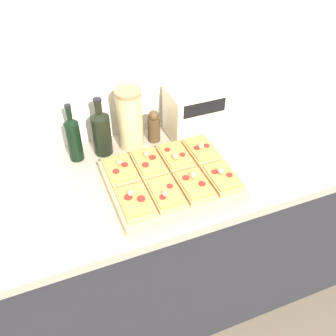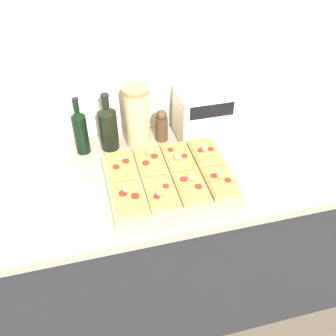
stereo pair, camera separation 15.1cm
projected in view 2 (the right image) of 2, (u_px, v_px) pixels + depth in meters
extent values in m
cube|color=silver|center=(148.00, 57.00, 1.67)|extent=(6.00, 0.06, 2.50)
cube|color=#232328|center=(169.00, 243.00, 1.94)|extent=(2.60, 0.64, 0.87)
cube|color=gray|center=(169.00, 174.00, 1.64)|extent=(2.63, 0.67, 0.04)
cube|color=tan|center=(170.00, 180.00, 1.56)|extent=(0.49, 0.39, 0.04)
cube|color=tan|center=(121.00, 167.00, 1.57)|extent=(0.11, 0.18, 0.02)
cube|color=#D6843D|center=(121.00, 164.00, 1.56)|extent=(0.10, 0.16, 0.01)
cylinder|color=maroon|center=(116.00, 167.00, 1.54)|extent=(0.03, 0.03, 0.00)
cylinder|color=maroon|center=(126.00, 161.00, 1.57)|extent=(0.03, 0.03, 0.00)
sphere|color=tan|center=(121.00, 159.00, 1.57)|extent=(0.02, 0.02, 0.02)
cube|color=tan|center=(150.00, 162.00, 1.59)|extent=(0.11, 0.18, 0.02)
cube|color=#D6843D|center=(150.00, 160.00, 1.59)|extent=(0.10, 0.16, 0.01)
cylinder|color=maroon|center=(146.00, 163.00, 1.56)|extent=(0.03, 0.03, 0.00)
cylinder|color=maroon|center=(154.00, 156.00, 1.59)|extent=(0.03, 0.03, 0.00)
sphere|color=tan|center=(148.00, 152.00, 1.60)|extent=(0.02, 0.02, 0.02)
cube|color=tan|center=(178.00, 158.00, 1.62)|extent=(0.11, 0.18, 0.02)
cube|color=#D6843D|center=(178.00, 155.00, 1.61)|extent=(0.10, 0.16, 0.01)
cylinder|color=maroon|center=(171.00, 150.00, 1.63)|extent=(0.02, 0.02, 0.00)
cylinder|color=maroon|center=(185.00, 156.00, 1.60)|extent=(0.02, 0.02, 0.00)
sphere|color=tan|center=(177.00, 157.00, 1.57)|extent=(0.02, 0.02, 0.02)
cube|color=tan|center=(205.00, 153.00, 1.64)|extent=(0.11, 0.18, 0.02)
cube|color=#D6843D|center=(205.00, 151.00, 1.63)|extent=(0.10, 0.16, 0.01)
cylinder|color=maroon|center=(200.00, 150.00, 1.62)|extent=(0.02, 0.02, 0.00)
cylinder|color=maroon|center=(211.00, 149.00, 1.63)|extent=(0.02, 0.02, 0.00)
sphere|color=tan|center=(205.00, 149.00, 1.61)|extent=(0.03, 0.03, 0.03)
cube|color=tan|center=(130.00, 199.00, 1.43)|extent=(0.11, 0.18, 0.02)
cube|color=#D6843D|center=(129.00, 197.00, 1.43)|extent=(0.10, 0.16, 0.01)
cylinder|color=maroon|center=(123.00, 193.00, 1.43)|extent=(0.03, 0.03, 0.00)
cylinder|color=maroon|center=(135.00, 196.00, 1.42)|extent=(0.03, 0.03, 0.00)
sphere|color=tan|center=(125.00, 189.00, 1.43)|extent=(0.02, 0.02, 0.02)
cube|color=tan|center=(161.00, 194.00, 1.46)|extent=(0.11, 0.18, 0.02)
cube|color=#D6843D|center=(161.00, 191.00, 1.45)|extent=(0.10, 0.16, 0.01)
cylinder|color=maroon|center=(157.00, 196.00, 1.42)|extent=(0.02, 0.02, 0.00)
cylinder|color=maroon|center=(166.00, 186.00, 1.46)|extent=(0.02, 0.02, 0.00)
sphere|color=tan|center=(159.00, 193.00, 1.42)|extent=(0.02, 0.02, 0.02)
cube|color=tan|center=(191.00, 188.00, 1.48)|extent=(0.11, 0.18, 0.02)
cube|color=#D6843D|center=(191.00, 185.00, 1.47)|extent=(0.10, 0.16, 0.01)
cylinder|color=maroon|center=(183.00, 179.00, 1.49)|extent=(0.03, 0.03, 0.00)
cylinder|color=maroon|center=(198.00, 186.00, 1.46)|extent=(0.03, 0.03, 0.00)
sphere|color=tan|center=(191.00, 177.00, 1.48)|extent=(0.03, 0.03, 0.03)
cube|color=tan|center=(221.00, 183.00, 1.50)|extent=(0.11, 0.18, 0.02)
cube|color=#D6843D|center=(221.00, 180.00, 1.49)|extent=(0.10, 0.16, 0.01)
cylinder|color=maroon|center=(213.00, 176.00, 1.50)|extent=(0.03, 0.03, 0.00)
cylinder|color=maroon|center=(228.00, 180.00, 1.48)|extent=(0.03, 0.03, 0.00)
sphere|color=tan|center=(220.00, 175.00, 1.49)|extent=(0.03, 0.03, 0.03)
cylinder|color=black|center=(81.00, 134.00, 1.67)|extent=(0.06, 0.06, 0.18)
cone|color=black|center=(77.00, 114.00, 1.60)|extent=(0.06, 0.06, 0.03)
cylinder|color=black|center=(76.00, 106.00, 1.58)|extent=(0.02, 0.02, 0.05)
cylinder|color=black|center=(75.00, 100.00, 1.56)|extent=(0.03, 0.03, 0.01)
cylinder|color=black|center=(109.00, 130.00, 1.69)|extent=(0.08, 0.08, 0.18)
cone|color=black|center=(106.00, 110.00, 1.63)|extent=(0.08, 0.08, 0.03)
cylinder|color=black|center=(105.00, 102.00, 1.60)|extent=(0.03, 0.03, 0.05)
cylinder|color=black|center=(104.00, 96.00, 1.58)|extent=(0.04, 0.04, 0.01)
cylinder|color=tan|center=(137.00, 119.00, 1.69)|extent=(0.11, 0.11, 0.26)
cylinder|color=#937047|center=(136.00, 90.00, 1.60)|extent=(0.11, 0.11, 0.02)
cylinder|color=#47331E|center=(162.00, 129.00, 1.76)|extent=(0.06, 0.06, 0.12)
sphere|color=#47331E|center=(161.00, 115.00, 1.71)|extent=(0.05, 0.05, 0.05)
cube|color=beige|center=(204.00, 114.00, 1.75)|extent=(0.24, 0.18, 0.23)
cube|color=black|center=(212.00, 111.00, 1.64)|extent=(0.20, 0.01, 0.06)
cube|color=black|center=(233.00, 108.00, 1.77)|extent=(0.02, 0.02, 0.02)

